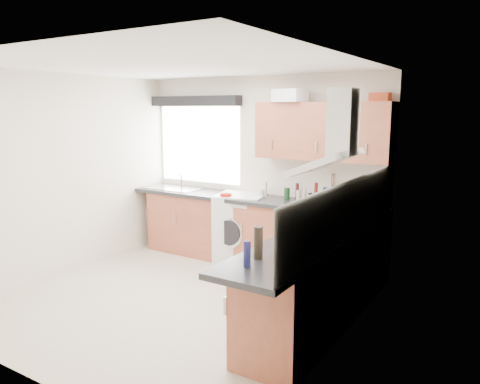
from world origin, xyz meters
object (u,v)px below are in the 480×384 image
Objects in this scene: oven at (319,281)px; upper_cabinets at (323,131)px; extractor_hood at (334,142)px; washing_machine at (241,228)px.

oven is 1.99m from upper_cabinets.
extractor_hood reaches higher than washing_machine.
extractor_hood is at bearing -63.87° from upper_cabinets.
washing_machine is (-1.65, 1.22, 0.04)m from oven.
upper_cabinets is at bearing 112.54° from oven.
upper_cabinets is at bearing 116.13° from extractor_hood.
washing_machine is at bearing -174.55° from upper_cabinets.
oven is at bearing -50.48° from washing_machine.
extractor_hood is at bearing -48.88° from washing_machine.
oven is 1.35m from extractor_hood.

